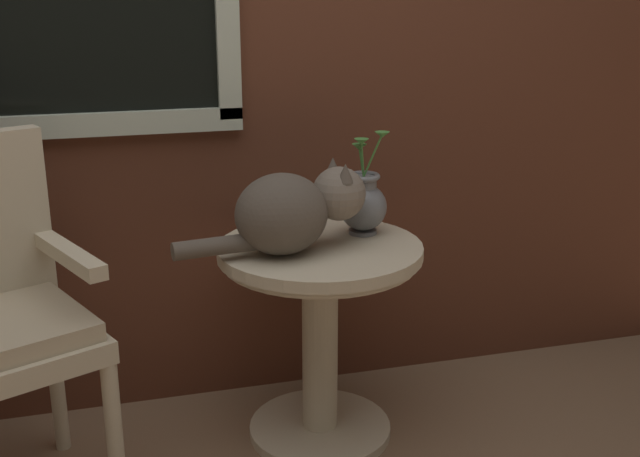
# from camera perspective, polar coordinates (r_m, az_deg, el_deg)

# --- Properties ---
(back_wall) EXTENTS (4.00, 0.07, 2.60)m
(back_wall) POSITION_cam_1_polar(r_m,az_deg,el_deg) (2.50, -8.12, 15.84)
(back_wall) COLOR #562D1E
(back_wall) RESTS_ON ground_plane
(wicker_side_table) EXTENTS (0.61, 0.61, 0.63)m
(wicker_side_table) POSITION_cam_1_polar(r_m,az_deg,el_deg) (2.38, 0.00, -5.52)
(wicker_side_table) COLOR beige
(wicker_side_table) RESTS_ON ground_plane
(cat) EXTENTS (0.57, 0.27, 0.25)m
(cat) POSITION_cam_1_polar(r_m,az_deg,el_deg) (2.21, -2.05, 1.33)
(cat) COLOR brown
(cat) RESTS_ON wicker_side_table
(pewter_vase_with_ivy) EXTENTS (0.14, 0.14, 0.32)m
(pewter_vase_with_ivy) POSITION_cam_1_polar(r_m,az_deg,el_deg) (2.39, 3.16, 1.90)
(pewter_vase_with_ivy) COLOR slate
(pewter_vase_with_ivy) RESTS_ON wicker_side_table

